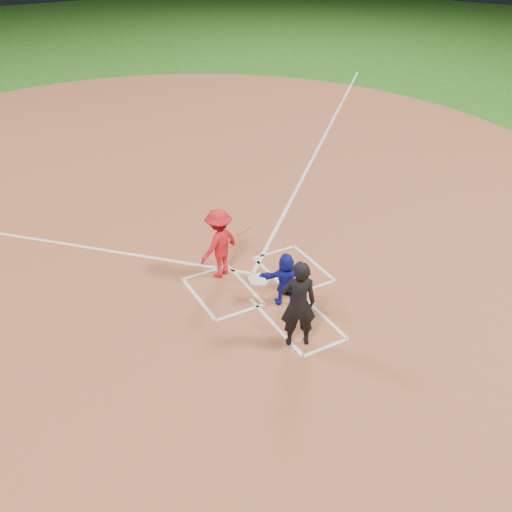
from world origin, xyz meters
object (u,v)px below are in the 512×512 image
catcher (286,279)px  batter_at_plate (219,243)px  home_plate (259,280)px  umpire (298,304)px

catcher → batter_at_plate: (-0.78, 1.75, 0.24)m
home_plate → umpire: bearing=79.5°
home_plate → umpire: size_ratio=0.30×
home_plate → umpire: umpire is taller
catcher → umpire: 1.44m
catcher → batter_at_plate: bearing=-41.1°
umpire → home_plate: bearing=-77.9°
home_plate → batter_at_plate: (-0.70, 0.67, 0.87)m
home_plate → batter_at_plate: 1.30m
umpire → batter_at_plate: 3.06m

